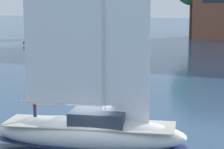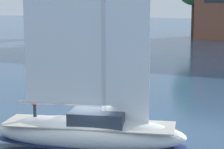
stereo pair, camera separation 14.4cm
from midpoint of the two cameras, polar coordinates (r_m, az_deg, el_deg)
ground_plane at (r=24.38m, az=-3.18°, el=-9.70°), size 400.00×400.00×0.00m
sailboat_main at (r=24.03m, az=-3.17°, el=-7.10°), size 11.13×5.67×14.72m
sailboat_moored_far_slip at (r=85.47m, az=-9.98°, el=4.27°), size 3.52×6.20×8.24m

